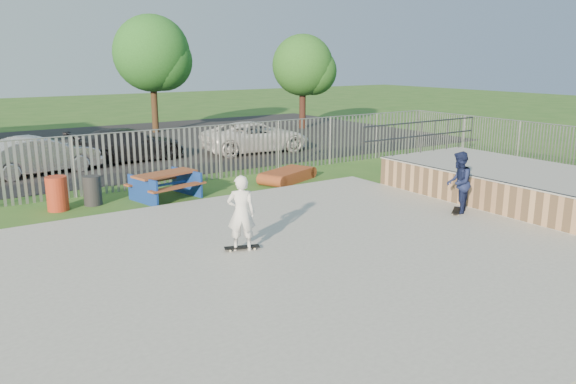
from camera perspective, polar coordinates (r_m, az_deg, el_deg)
ground at (r=11.93m, az=-2.49°, el=-8.27°), size 120.00×120.00×0.00m
concrete_slab at (r=11.90m, az=-2.49°, el=-7.93°), size 15.00×12.00×0.15m
quarter_pipe at (r=18.91m, az=21.07°, el=0.82°), size 5.50×7.05×2.19m
fence at (r=15.96m, az=-8.06°, el=1.01°), size 26.04×16.02×2.00m
picnic_table at (r=18.34m, az=-12.34°, el=0.65°), size 2.33×2.07×0.85m
funbox at (r=20.53m, az=-0.04°, el=1.68°), size 2.29×1.74×0.41m
trash_bin_red at (r=17.88m, az=-22.41°, el=-0.15°), size 0.61×0.61×1.02m
trash_bin_grey at (r=18.17m, az=-19.25°, el=0.14°), size 0.54×0.54×0.90m
parking_lot at (r=29.38m, az=-22.24°, el=3.89°), size 40.00×18.00×0.02m
car_silver at (r=23.64m, az=-23.88°, el=3.44°), size 4.63×2.31×1.46m
car_dark at (r=25.32m, az=-15.93°, el=4.65°), size 5.07×2.35×1.43m
car_white at (r=26.84m, az=-3.29°, el=5.63°), size 5.35×2.82×1.43m
tree_mid at (r=34.65m, az=-13.69°, el=13.51°), size 4.45×4.45×6.86m
tree_right at (r=35.71m, az=1.51°, el=12.73°), size 3.78×3.78×5.83m
skateboard_a at (r=16.55m, az=16.75°, el=-1.88°), size 0.77×0.61×0.08m
skateboard_b at (r=12.89m, az=-4.70°, el=-5.70°), size 0.82×0.46×0.08m
skater_navy at (r=16.36m, az=16.94°, el=0.93°), size 1.07×1.02×1.74m
skater_white at (r=12.64m, az=-4.77°, el=-2.14°), size 0.76×0.68×1.74m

